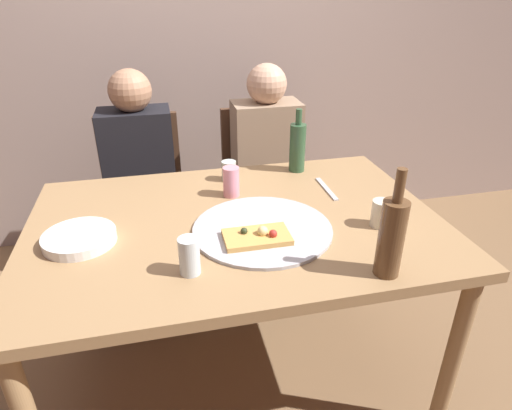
{
  "coord_description": "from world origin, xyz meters",
  "views": [
    {
      "loc": [
        -0.24,
        -1.38,
        1.54
      ],
      "look_at": [
        0.08,
        0.0,
        0.81
      ],
      "focal_mm": 30.64,
      "sensor_mm": 36.0,
      "label": 1
    }
  ],
  "objects_px": {
    "tumbler_near": "(229,171)",
    "beer_bottle": "(297,147)",
    "plate_stack": "(79,238)",
    "pizza_tray": "(262,229)",
    "wine_bottle": "(391,236)",
    "dining_table": "(237,238)",
    "table_knife": "(327,189)",
    "guest_in_beanie": "(270,167)",
    "pizza_slice_last": "(258,236)",
    "soda_can": "(231,182)",
    "chair_right": "(263,177)",
    "tumbler_far": "(381,213)",
    "chair_left": "(143,189)",
    "wine_glass": "(189,256)",
    "guest_in_sweater": "(140,178)"
  },
  "relations": [
    {
      "from": "pizza_tray",
      "to": "guest_in_beanie",
      "type": "distance_m",
      "value": 0.89
    },
    {
      "from": "table_knife",
      "to": "dining_table",
      "type": "bearing_deg",
      "value": 112.83
    },
    {
      "from": "chair_left",
      "to": "wine_bottle",
      "type": "bearing_deg",
      "value": 119.01
    },
    {
      "from": "guest_in_beanie",
      "to": "pizza_slice_last",
      "type": "bearing_deg",
      "value": 72.75
    },
    {
      "from": "beer_bottle",
      "to": "soda_can",
      "type": "distance_m",
      "value": 0.39
    },
    {
      "from": "pizza_slice_last",
      "to": "chair_right",
      "type": "height_order",
      "value": "chair_right"
    },
    {
      "from": "wine_glass",
      "to": "chair_left",
      "type": "distance_m",
      "value": 1.24
    },
    {
      "from": "guest_in_sweater",
      "to": "table_knife",
      "type": "bearing_deg",
      "value": 143.36
    },
    {
      "from": "wine_bottle",
      "to": "dining_table",
      "type": "bearing_deg",
      "value": 131.68
    },
    {
      "from": "pizza_slice_last",
      "to": "soda_can",
      "type": "distance_m",
      "value": 0.38
    },
    {
      "from": "pizza_tray",
      "to": "tumbler_near",
      "type": "relative_size",
      "value": 5.66
    },
    {
      "from": "soda_can",
      "to": "dining_table",
      "type": "bearing_deg",
      "value": -95.63
    },
    {
      "from": "wine_glass",
      "to": "table_knife",
      "type": "bearing_deg",
      "value": 36.94
    },
    {
      "from": "tumbler_far",
      "to": "soda_can",
      "type": "relative_size",
      "value": 0.8
    },
    {
      "from": "plate_stack",
      "to": "table_knife",
      "type": "xyz_separation_m",
      "value": [
        0.96,
        0.21,
        -0.01
      ]
    },
    {
      "from": "soda_can",
      "to": "table_knife",
      "type": "bearing_deg",
      "value": -4.87
    },
    {
      "from": "tumbler_near",
      "to": "chair_left",
      "type": "relative_size",
      "value": 0.1
    },
    {
      "from": "dining_table",
      "to": "pizza_tray",
      "type": "distance_m",
      "value": 0.15
    },
    {
      "from": "wine_bottle",
      "to": "pizza_tray",
      "type": "bearing_deg",
      "value": 132.54
    },
    {
      "from": "wine_glass",
      "to": "table_knife",
      "type": "distance_m",
      "value": 0.77
    },
    {
      "from": "wine_bottle",
      "to": "guest_in_beanie",
      "type": "xyz_separation_m",
      "value": [
        -0.05,
        1.17,
        -0.25
      ]
    },
    {
      "from": "tumbler_far",
      "to": "pizza_tray",
      "type": "bearing_deg",
      "value": 171.63
    },
    {
      "from": "dining_table",
      "to": "chair_right",
      "type": "distance_m",
      "value": 0.97
    },
    {
      "from": "tumbler_near",
      "to": "table_knife",
      "type": "xyz_separation_m",
      "value": [
        0.38,
        -0.19,
        -0.04
      ]
    },
    {
      "from": "pizza_slice_last",
      "to": "wine_bottle",
      "type": "bearing_deg",
      "value": -37.25
    },
    {
      "from": "dining_table",
      "to": "wine_glass",
      "type": "xyz_separation_m",
      "value": [
        -0.19,
        -0.29,
        0.14
      ]
    },
    {
      "from": "pizza_tray",
      "to": "chair_left",
      "type": "bearing_deg",
      "value": 113.54
    },
    {
      "from": "pizza_slice_last",
      "to": "chair_left",
      "type": "distance_m",
      "value": 1.17
    },
    {
      "from": "pizza_tray",
      "to": "tumbler_near",
      "type": "xyz_separation_m",
      "value": [
        -0.04,
        0.46,
        0.04
      ]
    },
    {
      "from": "beer_bottle",
      "to": "guest_in_sweater",
      "type": "distance_m",
      "value": 0.83
    },
    {
      "from": "table_knife",
      "to": "guest_in_beanie",
      "type": "distance_m",
      "value": 0.6
    },
    {
      "from": "chair_right",
      "to": "wine_bottle",
      "type": "bearing_deg",
      "value": 92.11
    },
    {
      "from": "soda_can",
      "to": "chair_right",
      "type": "bearing_deg",
      "value": 66.24
    },
    {
      "from": "tumbler_far",
      "to": "dining_table",
      "type": "bearing_deg",
      "value": 162.34
    },
    {
      "from": "pizza_slice_last",
      "to": "chair_left",
      "type": "height_order",
      "value": "chair_left"
    },
    {
      "from": "table_knife",
      "to": "chair_right",
      "type": "bearing_deg",
      "value": 7.68
    },
    {
      "from": "beer_bottle",
      "to": "guest_in_beanie",
      "type": "distance_m",
      "value": 0.42
    },
    {
      "from": "table_knife",
      "to": "chair_left",
      "type": "relative_size",
      "value": 0.24
    },
    {
      "from": "chair_right",
      "to": "soda_can",
      "type": "bearing_deg",
      "value": 66.24
    },
    {
      "from": "wine_bottle",
      "to": "guest_in_beanie",
      "type": "height_order",
      "value": "guest_in_beanie"
    },
    {
      "from": "pizza_slice_last",
      "to": "chair_right",
      "type": "distance_m",
      "value": 1.14
    },
    {
      "from": "pizza_tray",
      "to": "beer_bottle",
      "type": "xyz_separation_m",
      "value": [
        0.28,
        0.5,
        0.11
      ]
    },
    {
      "from": "pizza_slice_last",
      "to": "guest_in_sweater",
      "type": "distance_m",
      "value": 1.01
    },
    {
      "from": "beer_bottle",
      "to": "chair_right",
      "type": "xyz_separation_m",
      "value": [
        -0.03,
        0.5,
        -0.36
      ]
    },
    {
      "from": "tumbler_near",
      "to": "table_knife",
      "type": "bearing_deg",
      "value": -26.43
    },
    {
      "from": "tumbler_near",
      "to": "beer_bottle",
      "type": "bearing_deg",
      "value": 6.87
    },
    {
      "from": "tumbler_near",
      "to": "wine_glass",
      "type": "bearing_deg",
      "value": -109.56
    },
    {
      "from": "pizza_slice_last",
      "to": "tumbler_near",
      "type": "relative_size",
      "value": 2.55
    },
    {
      "from": "tumbler_near",
      "to": "plate_stack",
      "type": "distance_m",
      "value": 0.7
    },
    {
      "from": "chair_right",
      "to": "tumbler_far",
      "type": "bearing_deg",
      "value": 98.87
    }
  ]
}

